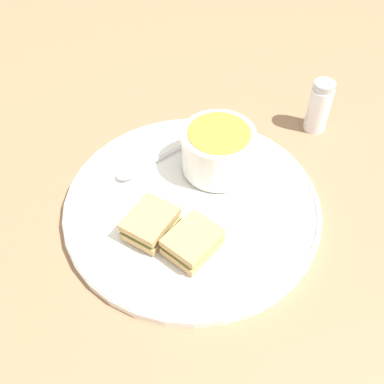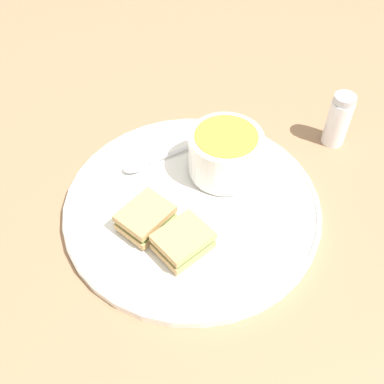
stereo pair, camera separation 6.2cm
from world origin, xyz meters
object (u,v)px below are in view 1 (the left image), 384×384
spoon (133,171)px  salt_shaker (319,107)px  sandwich_half_far (193,242)px  soup_bowl (218,150)px  sandwich_half_near (151,223)px

spoon → salt_shaker: salt_shaker is taller
spoon → sandwich_half_far: 0.16m
soup_bowl → sandwich_half_near: 0.15m
sandwich_half_far → salt_shaker: 0.33m
sandwich_half_far → salt_shaker: (0.29, -0.16, 0.01)m
sandwich_half_near → sandwich_half_far: (-0.02, -0.06, 0.00)m
spoon → sandwich_half_far: (-0.12, -0.11, 0.01)m
sandwich_half_near → sandwich_half_far: 0.06m
spoon → sandwich_half_near: size_ratio=1.18×
sandwich_half_far → salt_shaker: bearing=-28.4°
sandwich_half_near → salt_shaker: size_ratio=0.91×
soup_bowl → salt_shaker: salt_shaker is taller
spoon → salt_shaker: size_ratio=1.07×
sandwich_half_far → salt_shaker: salt_shaker is taller
soup_bowl → sandwich_half_near: soup_bowl is taller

